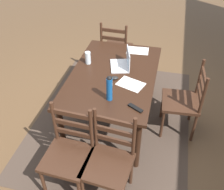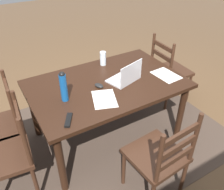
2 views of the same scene
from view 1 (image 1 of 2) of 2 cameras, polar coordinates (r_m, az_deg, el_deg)
The scene contains 14 objects.
ground_plane at distance 3.67m, azimuth 0.27°, elevation -4.89°, with size 14.00×14.00×0.00m, color brown.
area_rug at distance 3.67m, azimuth 0.27°, elevation -4.86°, with size 2.63×2.03×0.01m, color #47382D.
dining_table at distance 3.26m, azimuth 0.30°, elevation 3.38°, with size 1.58×1.02×0.73m.
chair_left_near at distance 4.29m, azimuth 0.88°, elevation 9.84°, with size 0.46×0.46×0.95m.
chair_far_head at distance 3.33m, azimuth 15.22°, elevation -1.31°, with size 0.47×0.47×0.95m.
chair_right_near at distance 2.68m, azimuth -9.39°, elevation -12.46°, with size 0.46×0.46×0.95m.
chair_right_far at distance 2.59m, azimuth -0.66°, elevation -14.24°, with size 0.48×0.48×0.95m.
laptop at distance 3.32m, azimuth 2.45°, elevation 7.00°, with size 0.37×0.30×0.23m.
water_bottle at distance 2.73m, azimuth -0.57°, elevation 1.58°, with size 0.06×0.06×0.30m.
drinking_glass at distance 3.39m, azimuth -5.21°, elevation 7.99°, with size 0.07×0.07×0.16m, color silver.
computer_mouse at distance 3.11m, azimuth 0.46°, elevation 3.69°, with size 0.06×0.10×0.03m, color black.
tv_remote at distance 2.71m, azimuth 5.07°, elevation -2.80°, with size 0.04×0.17×0.02m, color black.
paper_stack_left at distance 3.04m, azimuth 4.06°, elevation 2.36°, with size 0.21×0.30×0.00m, color white.
paper_stack_right at distance 3.71m, azimuth 5.54°, elevation 9.51°, with size 0.21×0.30×0.00m, color white.
Camera 1 is at (2.59, 0.60, 2.53)m, focal length 42.43 mm.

